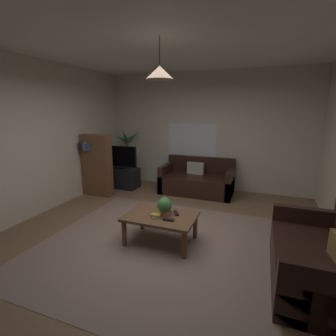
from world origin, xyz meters
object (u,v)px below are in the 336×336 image
at_px(coffee_table, 161,219).
at_px(couch_right_side, 318,262).
at_px(remote_on_table_1, 169,220).
at_px(potted_palm_corner, 128,161).
at_px(remote_on_table_0, 176,213).
at_px(tv_stand, 121,178).
at_px(pendant_lamp, 160,73).
at_px(book_on_table_1, 156,215).
at_px(potted_plant_on_table, 165,206).
at_px(bookshelf_corner, 97,165).
at_px(book_on_table_0, 157,217).
at_px(tv, 120,157).
at_px(couch_under_window, 197,182).

bearing_deg(coffee_table, couch_right_side, -6.74).
distance_m(remote_on_table_1, potted_palm_corner, 3.62).
bearing_deg(remote_on_table_0, tv_stand, -74.88).
bearing_deg(pendant_lamp, couch_right_side, -6.74).
xyz_separation_m(couch_right_side, coffee_table, (-1.99, 0.24, 0.09)).
relative_size(book_on_table_1, remote_on_table_1, 0.84).
bearing_deg(potted_plant_on_table, couch_right_side, -7.74).
relative_size(couch_right_side, bookshelf_corner, 1.09).
relative_size(remote_on_table_0, tv_stand, 0.18).
bearing_deg(book_on_table_0, remote_on_table_1, -10.11).
bearing_deg(potted_palm_corner, remote_on_table_0, -48.36).
bearing_deg(remote_on_table_1, potted_plant_on_table, -144.51).
height_order(book_on_table_0, remote_on_table_0, book_on_table_0).
xyz_separation_m(remote_on_table_1, tv, (-2.17, 2.29, 0.35)).
relative_size(coffee_table, potted_plant_on_table, 3.78).
xyz_separation_m(remote_on_table_0, tv, (-2.19, 2.03, 0.35)).
bearing_deg(remote_on_table_0, potted_palm_corner, -80.11).
bearing_deg(coffee_table, tv, 132.73).
height_order(remote_on_table_0, potted_palm_corner, potted_palm_corner).
xyz_separation_m(couch_under_window, coffee_table, (0.07, -2.44, 0.09)).
xyz_separation_m(book_on_table_0, book_on_table_1, (-0.01, -0.00, 0.03)).
xyz_separation_m(book_on_table_1, bookshelf_corner, (-2.15, 1.57, 0.24)).
xyz_separation_m(potted_plant_on_table, tv_stand, (-2.05, 2.16, -0.32)).
bearing_deg(pendant_lamp, remote_on_table_1, -36.92).
height_order(couch_under_window, remote_on_table_1, couch_under_window).
bearing_deg(bookshelf_corner, book_on_table_1, -36.14).
bearing_deg(bookshelf_corner, book_on_table_0, -35.92).
relative_size(couch_right_side, tv_stand, 1.70).
bearing_deg(remote_on_table_0, tv, -74.58).
bearing_deg(remote_on_table_0, bookshelf_corner, -61.13).
bearing_deg(book_on_table_1, bookshelf_corner, 143.86).
bearing_deg(potted_plant_on_table, book_on_table_0, -121.61).
relative_size(couch_right_side, book_on_table_0, 12.92).
relative_size(book_on_table_1, tv_stand, 0.15).
distance_m(tv, bookshelf_corner, 0.72).
relative_size(coffee_table, book_on_table_0, 8.64).
height_order(potted_plant_on_table, tv, tv).
bearing_deg(couch_right_side, remote_on_table_0, -101.46).
bearing_deg(book_on_table_0, coffee_table, 75.94).
xyz_separation_m(book_on_table_1, remote_on_table_1, (0.21, -0.03, -0.03)).
height_order(coffee_table, bookshelf_corner, bookshelf_corner).
distance_m(couch_right_side, book_on_table_1, 2.04).
distance_m(book_on_table_0, book_on_table_1, 0.03).
bearing_deg(potted_plant_on_table, potted_palm_corner, 128.71).
bearing_deg(tv, potted_plant_on_table, -46.15).
distance_m(potted_plant_on_table, bookshelf_corner, 2.66).
distance_m(couch_under_window, coffee_table, 2.45).
relative_size(book_on_table_0, remote_on_table_0, 0.74).
relative_size(book_on_table_1, tv, 0.15).
height_order(potted_plant_on_table, pendant_lamp, pendant_lamp).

